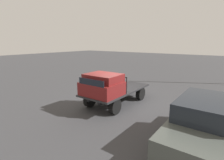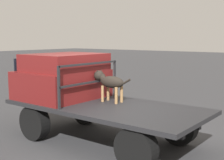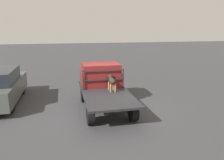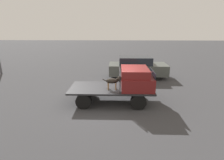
% 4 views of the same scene
% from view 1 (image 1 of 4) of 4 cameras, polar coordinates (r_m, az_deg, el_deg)
% --- Properties ---
extents(ground_plane, '(80.00, 80.00, 0.00)m').
position_cam_1_polar(ground_plane, '(9.55, 1.51, -7.48)').
color(ground_plane, '#38383A').
extents(flatbed_truck, '(4.06, 1.88, 0.78)m').
position_cam_1_polar(flatbed_truck, '(9.37, 1.53, -4.18)').
color(flatbed_truck, black).
rests_on(flatbed_truck, ground).
extents(truck_cab, '(1.50, 1.76, 0.99)m').
position_cam_1_polar(truck_cab, '(8.27, -3.17, -1.63)').
color(truck_cab, maroon).
rests_on(truck_cab, flatbed_truck).
extents(truck_headboard, '(0.04, 1.76, 0.82)m').
position_cam_1_polar(truck_headboard, '(8.85, 0.04, -0.15)').
color(truck_headboard, '#232326').
rests_on(truck_headboard, flatbed_truck).
extents(dog, '(0.96, 0.25, 0.68)m').
position_cam_1_polar(dog, '(9.27, -0.32, -0.33)').
color(dog, '#9E7547').
rests_on(dog, flatbed_truck).
extents(parked_sedan, '(4.20, 1.74, 1.57)m').
position_cam_1_polar(parked_sedan, '(6.18, 27.96, -12.65)').
color(parked_sedan, black).
rests_on(parked_sedan, ground).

